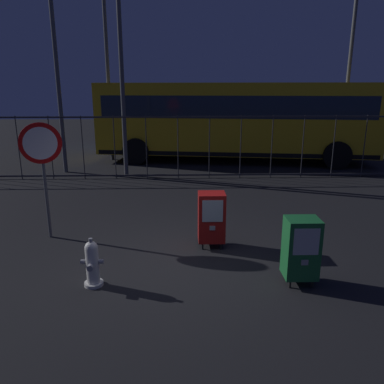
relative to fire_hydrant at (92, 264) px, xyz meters
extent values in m
plane|color=black|center=(1.22, 0.70, -0.35)|extent=(60.00, 60.00, 0.00)
cylinder|color=silver|center=(0.00, 0.00, -0.33)|extent=(0.28, 0.28, 0.05)
cylinder|color=silver|center=(0.00, 0.00, -0.03)|extent=(0.19, 0.19, 0.55)
sphere|color=silver|center=(0.00, 0.00, 0.25)|extent=(0.19, 0.19, 0.19)
cylinder|color=gray|center=(0.00, 0.00, 0.37)|extent=(0.06, 0.06, 0.05)
cylinder|color=gray|center=(0.00, -0.13, 0.00)|extent=(0.09, 0.08, 0.09)
cylinder|color=gray|center=(-0.13, 0.00, 0.03)|extent=(0.07, 0.07, 0.07)
cylinder|color=gray|center=(0.13, 0.00, 0.03)|extent=(0.07, 0.07, 0.07)
cylinder|color=black|center=(2.89, -0.16, -0.29)|extent=(0.04, 0.04, 0.12)
cylinder|color=black|center=(3.23, -0.16, -0.29)|extent=(0.04, 0.04, 0.12)
cylinder|color=black|center=(2.89, 0.12, -0.29)|extent=(0.04, 0.04, 0.12)
cylinder|color=black|center=(3.23, 0.12, -0.29)|extent=(0.04, 0.04, 0.12)
cube|color=#19602D|center=(3.06, -0.02, 0.22)|extent=(0.48, 0.40, 0.90)
cube|color=#B2B7BF|center=(3.06, -0.23, 0.40)|extent=(0.36, 0.01, 0.40)
cube|color=gray|center=(3.06, -0.23, 0.08)|extent=(0.10, 0.02, 0.08)
cylinder|color=black|center=(1.69, 1.24, -0.29)|extent=(0.04, 0.04, 0.12)
cylinder|color=black|center=(2.02, 1.24, -0.29)|extent=(0.04, 0.04, 0.12)
cylinder|color=black|center=(1.69, 1.52, -0.29)|extent=(0.04, 0.04, 0.12)
cylinder|color=black|center=(2.02, 1.52, -0.29)|extent=(0.04, 0.04, 0.12)
cube|color=#9E1411|center=(1.86, 1.38, 0.22)|extent=(0.48, 0.40, 0.90)
cube|color=#B2B7BF|center=(1.86, 1.18, 0.40)|extent=(0.36, 0.01, 0.40)
cube|color=gray|center=(1.86, 1.17, 0.08)|extent=(0.10, 0.02, 0.08)
cylinder|color=#4C4F54|center=(-1.26, 1.92, 0.75)|extent=(0.06, 0.06, 2.20)
cylinder|color=red|center=(-1.26, 1.90, 1.50)|extent=(0.71, 0.31, 0.76)
cylinder|color=white|center=(-1.26, 1.89, 1.50)|extent=(0.56, 0.23, 0.60)
cube|color=#2D2D33|center=(1.22, 6.87, 1.60)|extent=(18.00, 0.04, 0.05)
cube|color=#2D2D33|center=(1.22, 6.87, -0.25)|extent=(18.00, 0.04, 0.05)
cylinder|color=#2D2D33|center=(-3.78, 6.87, 0.65)|extent=(0.03, 0.03, 2.00)
cylinder|color=#2D2D33|center=(-2.78, 6.87, 0.65)|extent=(0.03, 0.03, 2.00)
cylinder|color=#2D2D33|center=(-1.78, 6.87, 0.65)|extent=(0.03, 0.03, 2.00)
cylinder|color=#2D2D33|center=(-0.78, 6.87, 0.65)|extent=(0.03, 0.03, 2.00)
cylinder|color=#2D2D33|center=(0.22, 6.87, 0.65)|extent=(0.03, 0.03, 2.00)
cylinder|color=#2D2D33|center=(1.22, 6.87, 0.65)|extent=(0.03, 0.03, 2.00)
cylinder|color=#2D2D33|center=(2.22, 6.87, 0.65)|extent=(0.03, 0.03, 2.00)
cylinder|color=#2D2D33|center=(3.22, 6.87, 0.65)|extent=(0.03, 0.03, 2.00)
cylinder|color=#2D2D33|center=(4.22, 6.87, 0.65)|extent=(0.03, 0.03, 2.00)
cylinder|color=#2D2D33|center=(5.22, 6.87, 0.65)|extent=(0.03, 0.03, 2.00)
cylinder|color=#2D2D33|center=(6.22, 6.87, 0.65)|extent=(0.03, 0.03, 2.00)
cylinder|color=#2D2D33|center=(7.22, 6.87, 0.65)|extent=(0.03, 0.03, 2.00)
cube|color=gold|center=(3.43, 9.87, 1.32)|extent=(10.75, 4.03, 2.65)
cube|color=#1E2838|center=(3.43, 9.87, 1.80)|extent=(10.13, 3.95, 0.80)
cube|color=black|center=(3.43, 9.87, 0.10)|extent=(10.55, 4.01, 0.16)
cylinder|color=black|center=(6.88, 8.09, 0.15)|extent=(1.03, 0.43, 1.00)
cylinder|color=black|center=(7.25, 10.56, 0.15)|extent=(1.03, 0.43, 1.00)
cylinder|color=black|center=(-0.39, 9.18, 0.15)|extent=(1.03, 0.43, 1.00)
cylinder|color=black|center=(-0.02, 11.65, 0.15)|extent=(1.03, 0.43, 1.00)
cube|color=#19519E|center=(2.95, 14.34, 1.32)|extent=(10.72, 3.70, 2.65)
cube|color=#1E2838|center=(2.95, 14.34, 1.80)|extent=(10.10, 3.65, 0.80)
cube|color=black|center=(2.95, 14.34, 0.10)|extent=(10.51, 3.69, 0.16)
cylinder|color=black|center=(6.75, 13.52, 0.15)|extent=(1.03, 0.39, 1.00)
cylinder|color=black|center=(6.46, 16.01, 0.15)|extent=(1.03, 0.39, 1.00)
cylinder|color=black|center=(-0.55, 12.67, 0.15)|extent=(1.03, 0.39, 1.00)
cylinder|color=black|center=(-0.84, 15.15, 0.15)|extent=(1.03, 0.39, 1.00)
cylinder|color=#4C4F54|center=(7.61, 9.55, 2.76)|extent=(0.14, 0.14, 6.21)
cylinder|color=#4C4F54|center=(-1.47, 10.19, 2.86)|extent=(0.14, 0.14, 6.43)
cylinder|color=#4C4F54|center=(-0.52, 7.31, 2.86)|extent=(0.14, 0.14, 6.41)
cylinder|color=#4C4F54|center=(-2.69, 7.90, 3.00)|extent=(0.14, 0.14, 6.70)
camera|label=1|loc=(1.31, -5.10, 2.49)|focal=35.48mm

